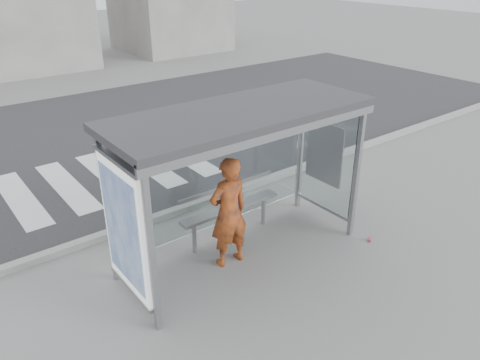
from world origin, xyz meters
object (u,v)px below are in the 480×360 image
at_px(person, 229,212).
at_px(bench, 230,208).
at_px(bus_shelter, 220,153).
at_px(soda_can, 369,239).

bearing_deg(person, bench, -125.66).
bearing_deg(bus_shelter, soda_can, -24.50).
xyz_separation_m(person, soda_can, (2.40, -1.04, -0.93)).
height_order(bus_shelter, bench, bus_shelter).
xyz_separation_m(bus_shelter, soda_can, (2.48, -1.13, -1.95)).
xyz_separation_m(bus_shelter, bench, (0.56, 0.52, -1.38)).
distance_m(bus_shelter, person, 1.03).
relative_size(bus_shelter, soda_can, 39.66).
bearing_deg(bench, soda_can, -40.61).
relative_size(bus_shelter, person, 2.22).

